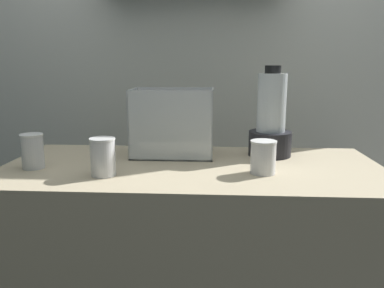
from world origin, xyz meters
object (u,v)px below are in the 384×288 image
juice_cup_beet_middle (263,159)px  juice_cup_orange_far_left (33,153)px  blender_pitcher (271,122)px  juice_cup_carrot_left (103,159)px  carrot_display_bin (171,134)px

juice_cup_beet_middle → juice_cup_orange_far_left: bearing=178.9°
blender_pitcher → juice_cup_orange_far_left: 0.91m
blender_pitcher → juice_cup_orange_far_left: bearing=-164.4°
juice_cup_orange_far_left → juice_cup_carrot_left: juice_cup_carrot_left is taller
juice_cup_orange_far_left → juice_cup_carrot_left: 0.29m
juice_cup_orange_far_left → blender_pitcher: bearing=15.6°
juice_cup_orange_far_left → juice_cup_beet_middle: (0.82, -0.02, -0.01)m
carrot_display_bin → juice_cup_beet_middle: 0.42m
carrot_display_bin → juice_cup_carrot_left: size_ratio=2.54×
juice_cup_orange_far_left → juice_cup_carrot_left: (0.28, -0.07, 0.00)m
juice_cup_carrot_left → juice_cup_beet_middle: juice_cup_carrot_left is taller
carrot_display_bin → juice_cup_orange_far_left: size_ratio=2.61×
carrot_display_bin → juice_cup_carrot_left: bearing=-122.7°
juice_cup_orange_far_left → juice_cup_beet_middle: juice_cup_orange_far_left is taller
carrot_display_bin → juice_cup_carrot_left: carrot_display_bin is taller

